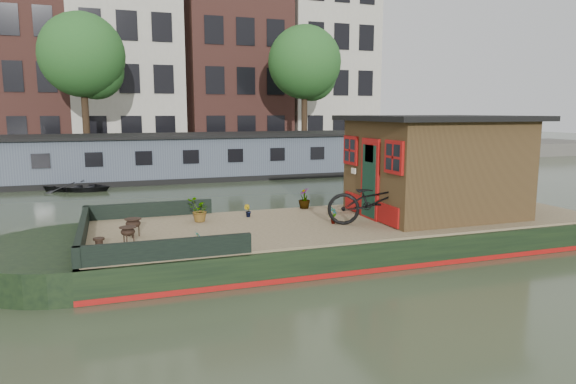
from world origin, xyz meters
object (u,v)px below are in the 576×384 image
object	(u,v)px
potted_plant_a	(333,215)
brazier_rear	(133,228)
bicycle	(375,201)
dinghy	(79,184)
brazier_front	(128,236)
cabin	(434,165)

from	to	relation	value
potted_plant_a	brazier_rear	bearing A→B (deg)	177.40
bicycle	dinghy	world-z (taller)	bicycle
potted_plant_a	brazier_front	size ratio (longest dim) A/B	1.07
cabin	brazier_rear	size ratio (longest dim) A/B	10.47
cabin	potted_plant_a	world-z (taller)	cabin
cabin	potted_plant_a	distance (m)	3.01
brazier_front	bicycle	bearing A→B (deg)	0.46
cabin	brazier_rear	xyz separation A→B (m)	(-7.14, -0.06, -1.04)
potted_plant_a	dinghy	bearing A→B (deg)	117.00
brazier_front	potted_plant_a	bearing A→B (deg)	5.95
bicycle	potted_plant_a	size ratio (longest dim) A/B	5.44
bicycle	brazier_rear	size ratio (longest dim) A/B	5.54
bicycle	brazier_front	world-z (taller)	bicycle
brazier_rear	dinghy	world-z (taller)	brazier_rear
brazier_front	dinghy	world-z (taller)	brazier_front
cabin	brazier_front	xyz separation A→B (m)	(-7.27, -0.72, -1.05)
brazier_rear	brazier_front	bearing A→B (deg)	-100.60
cabin	potted_plant_a	bearing A→B (deg)	-174.75
cabin	dinghy	size ratio (longest dim) A/B	1.49
brazier_front	brazier_rear	xyz separation A→B (m)	(0.12, 0.66, 0.01)
potted_plant_a	brazier_rear	size ratio (longest dim) A/B	1.02
bicycle	potted_plant_a	bearing A→B (deg)	85.78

